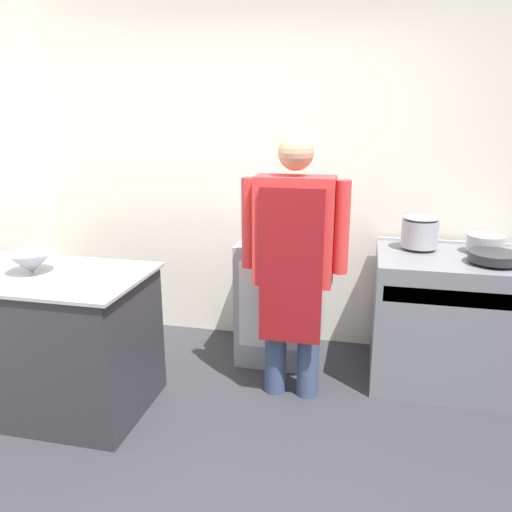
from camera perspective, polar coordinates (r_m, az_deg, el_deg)
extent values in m
plane|color=#2D2D33|center=(2.72, -7.16, -24.76)|extent=(14.00, 14.00, 0.00)
cube|color=silver|center=(3.87, 1.49, 9.67)|extent=(8.00, 0.05, 2.70)
cube|color=#2D2D33|center=(3.38, -23.28, -8.95)|extent=(1.29, 0.72, 0.85)
cube|color=#9EA0A8|center=(3.23, -24.11, -1.93)|extent=(1.35, 0.75, 0.02)
cube|color=slate|center=(3.62, 21.16, -6.75)|extent=(0.99, 0.75, 0.88)
cube|color=#9EA0A8|center=(3.19, 22.52, -4.50)|extent=(0.91, 0.03, 0.10)
cube|color=#9EA0A8|center=(3.83, 21.11, 1.53)|extent=(0.99, 0.03, 0.02)
cube|color=#93999E|center=(3.73, 2.79, -4.86)|extent=(0.57, 0.57, 0.90)
cube|color=silver|center=(3.46, 1.99, -5.76)|extent=(0.49, 0.02, 0.63)
cylinder|color=#38476B|center=(3.26, 2.26, -9.27)|extent=(0.14, 0.14, 0.76)
cylinder|color=#38476B|center=(3.23, 6.02, -9.58)|extent=(0.14, 0.14, 0.76)
cube|color=red|center=(3.01, 4.40, 2.89)|extent=(0.47, 0.22, 0.66)
cube|color=maroon|center=(2.95, 3.97, -1.38)|extent=(0.38, 0.02, 0.95)
cylinder|color=red|center=(3.06, -0.82, 3.76)|extent=(0.09, 0.09, 0.56)
cylinder|color=red|center=(2.98, 9.78, 3.21)|extent=(0.09, 0.09, 0.56)
sphere|color=tan|center=(2.94, 4.59, 11.71)|extent=(0.21, 0.21, 0.21)
cone|color=#9EA0A8|center=(3.21, -24.31, -0.68)|extent=(0.28, 0.28, 0.13)
cylinder|color=#9EA0A8|center=(3.56, 18.21, 2.46)|extent=(0.24, 0.24, 0.18)
ellipsoid|color=#9EA0A8|center=(3.53, 18.36, 4.18)|extent=(0.24, 0.24, 0.04)
cylinder|color=#262628|center=(3.39, 25.57, -0.07)|extent=(0.31, 0.31, 0.05)
cylinder|color=#9EA0A8|center=(3.63, 24.76, 1.40)|extent=(0.24, 0.24, 0.10)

